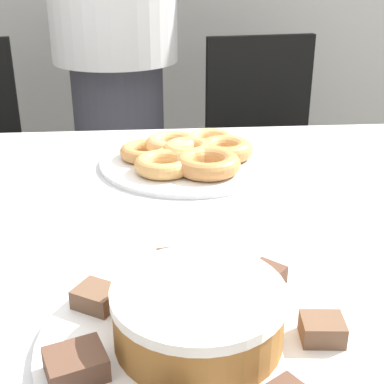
{
  "coord_description": "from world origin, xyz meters",
  "views": [
    {
      "loc": [
        -0.03,
        -0.76,
        1.14
      ],
      "look_at": [
        0.04,
        -0.01,
        0.81
      ],
      "focal_mm": 50.0,
      "sensor_mm": 36.0,
      "label": 1
    }
  ],
  "objects_px": {
    "person_standing": "(115,46)",
    "plate_cake": "(198,341)",
    "frosted_cake": "(198,313)",
    "plate_donuts": "(189,162)",
    "office_chair_right": "(269,175)"
  },
  "relations": [
    {
      "from": "office_chair_right",
      "to": "plate_donuts",
      "type": "relative_size",
      "value": 2.46
    },
    {
      "from": "plate_donuts",
      "to": "frosted_cake",
      "type": "bearing_deg",
      "value": -93.35
    },
    {
      "from": "office_chair_right",
      "to": "plate_cake",
      "type": "xyz_separation_m",
      "value": [
        -0.38,
        -1.29,
        0.33
      ]
    },
    {
      "from": "plate_cake",
      "to": "plate_donuts",
      "type": "height_order",
      "value": "same"
    },
    {
      "from": "office_chair_right",
      "to": "frosted_cake",
      "type": "xyz_separation_m",
      "value": [
        -0.38,
        -1.29,
        0.36
      ]
    },
    {
      "from": "person_standing",
      "to": "frosted_cake",
      "type": "xyz_separation_m",
      "value": [
        0.15,
        -1.29,
        -0.1
      ]
    },
    {
      "from": "office_chair_right",
      "to": "plate_donuts",
      "type": "height_order",
      "value": "office_chair_right"
    },
    {
      "from": "person_standing",
      "to": "plate_cake",
      "type": "bearing_deg",
      "value": -83.54
    },
    {
      "from": "plate_donuts",
      "to": "plate_cake",
      "type": "bearing_deg",
      "value": -93.35
    },
    {
      "from": "frosted_cake",
      "to": "plate_donuts",
      "type": "bearing_deg",
      "value": 86.65
    },
    {
      "from": "person_standing",
      "to": "office_chair_right",
      "type": "distance_m",
      "value": 0.7
    },
    {
      "from": "person_standing",
      "to": "frosted_cake",
      "type": "height_order",
      "value": "person_standing"
    },
    {
      "from": "plate_cake",
      "to": "frosted_cake",
      "type": "relative_size",
      "value": 1.89
    },
    {
      "from": "plate_cake",
      "to": "plate_donuts",
      "type": "bearing_deg",
      "value": 86.65
    },
    {
      "from": "plate_donuts",
      "to": "office_chair_right",
      "type": "bearing_deg",
      "value": 64.4
    }
  ]
}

